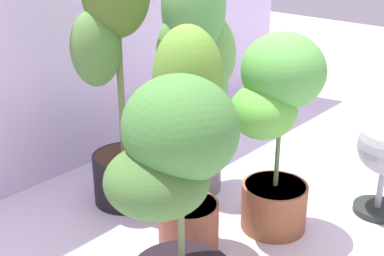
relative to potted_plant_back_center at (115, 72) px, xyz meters
The scene contains 6 objects.
ground_plane 0.72m from the potted_plant_back_center, 93.60° to the right, with size 8.00×8.00×0.00m, color silver.
potted_plant_back_center is the anchor object (origin of this frame).
potted_plant_center 0.41m from the potted_plant_back_center, 101.22° to the right, with size 0.32×0.30×0.77m.
potted_plant_back_right 0.31m from the potted_plant_back_center, 28.42° to the right, with size 0.37×0.28×0.92m.
potted_plant_front_right 0.60m from the potted_plant_back_center, 67.95° to the right, with size 0.35×0.31×0.72m.
potted_plant_front_left 0.73m from the potted_plant_back_center, 119.57° to the right, with size 0.39×0.35×0.72m.
Camera 1 is at (-1.15, -0.92, 1.07)m, focal length 48.98 mm.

